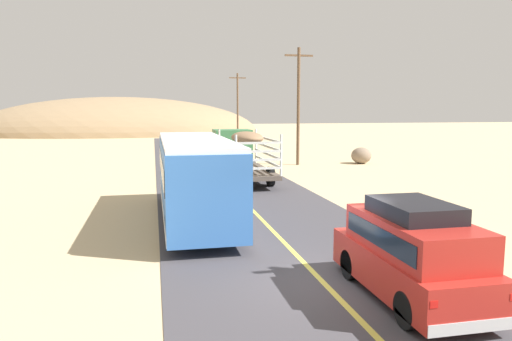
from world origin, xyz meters
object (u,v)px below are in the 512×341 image
at_px(livestock_truck, 238,148).
at_px(boulder_near_shoulder, 361,156).
at_px(power_pole_mid, 298,103).
at_px(bus, 195,177).
at_px(suv_near, 412,251).
at_px(car_far, 205,142).
at_px(power_pole_far, 238,105).

xyz_separation_m(livestock_truck, boulder_near_shoulder, (10.81, 4.78, -1.15)).
bearing_deg(boulder_near_shoulder, power_pole_mid, 176.75).
xyz_separation_m(bus, power_pole_mid, (9.41, 17.08, 3.02)).
bearing_deg(bus, suv_near, -64.71).
xyz_separation_m(suv_near, car_far, (-0.18, 43.09, -0.46)).
distance_m(livestock_truck, boulder_near_shoulder, 11.88).
distance_m(car_far, power_pole_far, 11.91).
xyz_separation_m(power_pole_mid, power_pole_far, (0.00, 27.01, -0.02)).
bearing_deg(car_far, livestock_truck, -90.53).
distance_m(suv_near, bus, 9.75).
xyz_separation_m(livestock_truck, bus, (-3.77, -12.00, -0.04)).
height_order(suv_near, bus, bus).
xyz_separation_m(livestock_truck, power_pole_mid, (5.64, 5.08, 2.98)).
distance_m(car_far, power_pole_mid, 18.51).
bearing_deg(bus, livestock_truck, 72.59).
distance_m(livestock_truck, car_far, 22.32).
bearing_deg(boulder_near_shoulder, livestock_truck, -156.13).
distance_m(bus, power_pole_mid, 19.73).
bearing_deg(suv_near, car_far, 90.24).
height_order(car_far, power_pole_mid, power_pole_mid).
xyz_separation_m(car_far, boulder_near_shoulder, (10.60, -17.51, -0.05)).
bearing_deg(suv_near, livestock_truck, 91.07).
height_order(car_far, boulder_near_shoulder, car_far).
bearing_deg(boulder_near_shoulder, power_pole_far, 100.72).
xyz_separation_m(livestock_truck, power_pole_far, (5.64, 32.09, 2.96)).
relative_size(livestock_truck, power_pole_mid, 1.09).
relative_size(suv_near, power_pole_mid, 0.52).
xyz_separation_m(suv_near, power_pole_mid, (5.25, 25.88, 3.62)).
distance_m(suv_near, livestock_truck, 20.81).
bearing_deg(power_pole_far, car_far, -119.01).
bearing_deg(livestock_truck, boulder_near_shoulder, 23.87).
height_order(livestock_truck, power_pole_far, power_pole_far).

